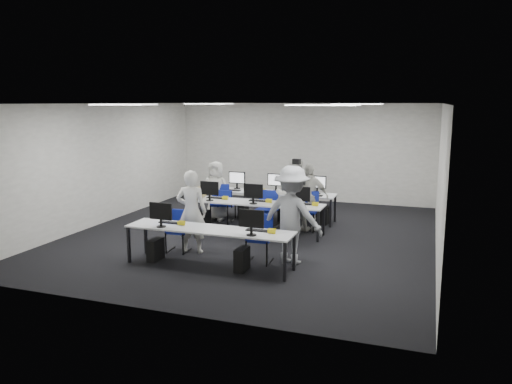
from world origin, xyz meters
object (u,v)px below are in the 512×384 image
(chair_0, at_px, (179,239))
(chair_6, at_px, (270,213))
(chair_5, at_px, (227,211))
(photographer, at_px, (292,215))
(chair_4, at_px, (307,219))
(chair_3, at_px, (267,217))
(student_0, at_px, (191,212))
(chair_7, at_px, (308,216))
(desk_mid, at_px, (256,204))
(student_3, at_px, (308,197))
(chair_2, at_px, (220,211))
(chair_1, at_px, (260,247))
(student_2, at_px, (216,191))
(desk_front, at_px, (209,231))
(student_1, at_px, (294,195))

(chair_0, height_order, chair_6, chair_6)
(chair_5, xyz_separation_m, photographer, (2.52, -2.81, 0.68))
(chair_6, bearing_deg, chair_4, -10.09)
(chair_3, height_order, student_0, student_0)
(student_0, bearing_deg, chair_7, -135.19)
(photographer, bearing_deg, chair_4, -73.08)
(desk_mid, distance_m, chair_4, 1.31)
(student_3, bearing_deg, desk_mid, -159.25)
(chair_3, bearing_deg, chair_2, 177.62)
(chair_5, bearing_deg, chair_1, -65.63)
(chair_3, relative_size, chair_7, 0.95)
(desk_mid, xyz_separation_m, chair_3, (0.12, 0.45, -0.39))
(student_3, bearing_deg, chair_4, -109.85)
(photographer, bearing_deg, student_2, -34.96)
(chair_3, bearing_deg, student_0, -103.37)
(student_2, bearing_deg, chair_4, -7.93)
(chair_4, bearing_deg, photographer, -84.99)
(chair_7, xyz_separation_m, student_0, (-1.78, -2.68, 0.55))
(chair_4, bearing_deg, desk_front, -110.53)
(desk_mid, bearing_deg, chair_4, 29.68)
(chair_4, relative_size, chair_7, 0.93)
(student_2, height_order, photographer, photographer)
(chair_4, height_order, student_3, student_3)
(chair_2, height_order, photographer, photographer)
(chair_7, relative_size, student_3, 0.60)
(photographer, bearing_deg, chair_2, -34.56)
(chair_0, height_order, chair_7, chair_7)
(chair_3, relative_size, chair_5, 1.12)
(desk_mid, distance_m, student_1, 0.93)
(student_0, distance_m, student_3, 3.14)
(chair_4, bearing_deg, desk_mid, -152.27)
(student_1, bearing_deg, chair_5, -34.04)
(chair_4, bearing_deg, student_0, -127.37)
(chair_3, height_order, student_1, student_1)
(chair_1, bearing_deg, chair_4, 80.63)
(student_1, xyz_separation_m, photographer, (0.61, -2.38, 0.06))
(chair_2, relative_size, chair_7, 1.00)
(chair_1, distance_m, student_2, 3.72)
(chair_0, bearing_deg, chair_2, 89.65)
(chair_2, distance_m, chair_4, 2.28)
(chair_7, xyz_separation_m, student_3, (0.02, -0.10, 0.50))
(photographer, bearing_deg, chair_5, -38.19)
(chair_1, height_order, student_2, student_2)
(chair_2, bearing_deg, chair_4, -19.00)
(student_1, relative_size, photographer, 0.93)
(chair_0, relative_size, photographer, 0.45)
(chair_3, height_order, chair_5, chair_3)
(chair_0, height_order, student_0, student_0)
(chair_6, relative_size, student_0, 0.51)
(chair_1, distance_m, chair_2, 3.34)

